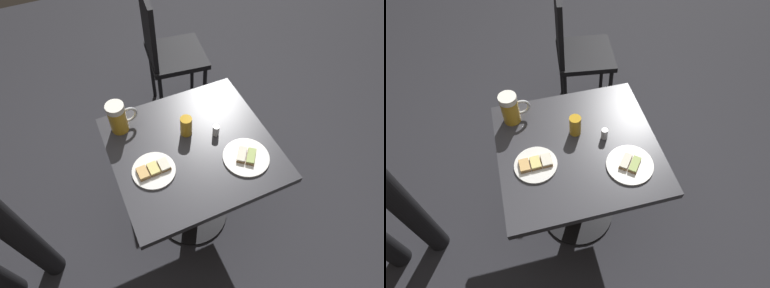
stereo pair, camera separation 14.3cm
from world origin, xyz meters
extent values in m
plane|color=#28282D|center=(0.00, 0.00, 0.00)|extent=(6.00, 6.00, 0.00)
cylinder|color=black|center=(0.00, 0.00, 0.01)|extent=(0.44, 0.44, 0.01)
cylinder|color=black|center=(0.00, 0.00, 0.35)|extent=(0.09, 0.09, 0.67)
cube|color=#333338|center=(0.00, 0.00, 0.69)|extent=(0.73, 0.69, 0.04)
cylinder|color=white|center=(0.20, 0.05, 0.71)|extent=(0.19, 0.19, 0.01)
cube|color=#9E7547|center=(0.25, 0.05, 0.72)|extent=(0.05, 0.07, 0.01)
cube|color=#E5B266|center=(0.25, 0.05, 0.73)|extent=(0.04, 0.06, 0.01)
cube|color=#9E7547|center=(0.20, 0.05, 0.72)|extent=(0.05, 0.07, 0.01)
cube|color=#EFE07A|center=(0.20, 0.05, 0.73)|extent=(0.04, 0.06, 0.01)
cube|color=#9E7547|center=(0.16, 0.05, 0.72)|extent=(0.05, 0.07, 0.01)
cube|color=white|center=(0.16, 0.05, 0.73)|extent=(0.04, 0.06, 0.01)
cylinder|color=white|center=(-0.19, 0.16, 0.71)|extent=(0.21, 0.21, 0.01)
cube|color=#9E7547|center=(-0.18, 0.14, 0.72)|extent=(0.08, 0.09, 0.01)
cube|color=white|center=(-0.18, 0.14, 0.73)|extent=(0.08, 0.08, 0.01)
cube|color=#9E7547|center=(-0.21, 0.17, 0.72)|extent=(0.08, 0.09, 0.01)
cube|color=#ADC66B|center=(-0.21, 0.17, 0.73)|extent=(0.08, 0.08, 0.01)
cylinder|color=gold|center=(0.27, -0.24, 0.77)|extent=(0.08, 0.08, 0.13)
cylinder|color=white|center=(0.27, -0.24, 0.85)|extent=(0.08, 0.08, 0.03)
torus|color=silver|center=(0.22, -0.24, 0.78)|extent=(0.09, 0.02, 0.09)
cylinder|color=gold|center=(-0.01, -0.08, 0.76)|extent=(0.05, 0.05, 0.10)
cylinder|color=silver|center=(-0.13, -0.02, 0.73)|extent=(0.03, 0.03, 0.06)
cylinder|color=black|center=(-0.42, -0.71, 0.24)|extent=(0.03, 0.03, 0.48)
cylinder|color=black|center=(-0.46, -1.03, 0.24)|extent=(0.03, 0.03, 0.48)
cylinder|color=black|center=(-0.10, -0.75, 0.24)|extent=(0.03, 0.03, 0.48)
cylinder|color=black|center=(-0.14, -1.07, 0.24)|extent=(0.03, 0.03, 0.48)
cube|color=black|center=(-0.28, -0.89, 0.50)|extent=(0.43, 0.43, 0.04)
cube|color=black|center=(-0.11, -0.91, 0.73)|extent=(0.07, 0.34, 0.44)
cylinder|color=black|center=(0.85, -0.01, 0.43)|extent=(0.11, 0.11, 0.86)
camera|label=1|loc=(0.35, 0.78, 1.88)|focal=29.52mm
camera|label=2|loc=(0.21, 0.82, 1.88)|focal=29.52mm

